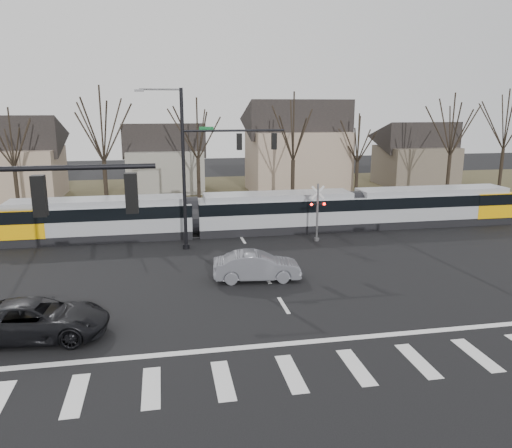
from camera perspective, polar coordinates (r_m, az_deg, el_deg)
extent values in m
plane|color=black|center=(21.97, 4.44, -11.23)|extent=(140.00, 140.00, 0.00)
cube|color=#38331E|center=(52.34, -4.68, 3.27)|extent=(140.00, 28.00, 0.01)
cube|color=silver|center=(18.04, -19.90, -17.89)|extent=(0.60, 2.60, 0.01)
cube|color=silver|center=(17.79, -11.88, -17.80)|extent=(0.60, 2.60, 0.01)
cube|color=silver|center=(17.86, -3.79, -17.38)|extent=(0.60, 2.60, 0.01)
cube|color=silver|center=(18.25, 4.04, -16.66)|extent=(0.60, 2.60, 0.01)
cube|color=silver|center=(18.94, 11.36, -15.72)|extent=(0.60, 2.60, 0.01)
cube|color=silver|center=(19.89, 18.00, -14.64)|extent=(0.60, 2.60, 0.01)
cube|color=silver|center=(21.08, 23.91, -13.51)|extent=(0.60, 2.60, 0.01)
cube|color=silver|center=(20.41, 5.79, -13.27)|extent=(28.00, 0.35, 0.01)
cube|color=silver|center=(23.74, 3.18, -9.26)|extent=(0.18, 2.00, 0.01)
cube|color=silver|center=(27.38, 1.17, -6.11)|extent=(0.18, 2.00, 0.01)
cube|color=silver|center=(31.11, -0.34, -3.70)|extent=(0.18, 2.00, 0.01)
cube|color=silver|center=(34.90, -1.52, -1.80)|extent=(0.18, 2.00, 0.01)
cube|color=silver|center=(38.73, -2.47, -0.28)|extent=(0.18, 2.00, 0.01)
cube|color=silver|center=(42.59, -3.25, 0.96)|extent=(0.18, 2.00, 0.01)
cube|color=silver|center=(46.47, -3.89, 2.00)|extent=(0.18, 2.00, 0.01)
cube|color=silver|center=(50.38, -4.44, 2.88)|extent=(0.18, 2.00, 0.01)
cube|color=#59595E|center=(35.94, -1.80, -1.32)|extent=(90.00, 0.12, 0.06)
cube|color=#59595E|center=(37.28, -2.14, -0.78)|extent=(90.00, 0.12, 0.06)
cube|color=gray|center=(36.37, -17.58, 0.52)|extent=(12.84, 2.76, 2.88)
cube|color=black|center=(36.25, -17.64, 1.42)|extent=(12.86, 2.80, 0.84)
cube|color=#F1A907|center=(37.26, -24.98, 0.32)|extent=(3.16, 2.82, 1.93)
cube|color=gray|center=(37.03, 2.52, 1.36)|extent=(11.85, 2.76, 2.88)
cube|color=black|center=(36.91, 2.53, 2.25)|extent=(11.87, 2.80, 0.84)
cube|color=gray|center=(41.58, 19.33, 1.94)|extent=(12.84, 2.76, 2.88)
cube|color=black|center=(41.47, 19.40, 2.73)|extent=(12.86, 2.80, 0.84)
cube|color=#F1A907|center=(44.17, 24.80, 2.21)|extent=(3.16, 2.82, 1.93)
imported|color=slate|center=(26.78, 0.08, -4.84)|extent=(2.52, 4.96, 1.53)
imported|color=black|center=(22.18, -23.85, -9.94)|extent=(3.52, 6.09, 1.57)
cylinder|color=black|center=(13.78, -25.11, 5.75)|extent=(6.50, 0.14, 0.14)
cube|color=black|center=(13.79, -23.52, 2.96)|extent=(0.32, 0.32, 1.05)
sphere|color=#FF0C07|center=(13.75, -23.64, 4.31)|extent=(0.22, 0.22, 0.22)
cube|color=black|center=(13.47, -14.04, 3.45)|extent=(0.32, 0.32, 1.05)
sphere|color=#FF0C07|center=(13.42, -14.12, 4.83)|extent=(0.22, 0.22, 0.22)
cylinder|color=black|center=(32.04, -8.26, 6.00)|extent=(0.22, 0.22, 10.20)
cylinder|color=black|center=(33.03, -7.98, -2.55)|extent=(0.44, 0.44, 0.30)
cylinder|color=black|center=(32.12, -2.52, 10.62)|extent=(6.50, 0.14, 0.14)
cube|color=#0C5926|center=(31.91, -5.69, 10.82)|extent=(0.90, 0.03, 0.22)
cube|color=black|center=(32.21, -1.92, 9.38)|extent=(0.32, 0.32, 1.05)
sphere|color=#FF0C07|center=(32.19, -1.93, 9.97)|extent=(0.22, 0.22, 0.22)
cube|color=black|center=(32.64, 2.08, 9.43)|extent=(0.32, 0.32, 1.05)
sphere|color=#FF0C07|center=(32.62, 2.09, 10.01)|extent=(0.22, 0.22, 0.22)
cube|color=#59595B|center=(31.79, -13.22, 14.62)|extent=(0.55, 0.22, 0.14)
cylinder|color=#59595B|center=(34.43, 7.02, 1.31)|extent=(0.14, 0.14, 4.00)
cylinder|color=#59595B|center=(34.87, 6.94, -1.75)|extent=(0.36, 0.36, 0.20)
cube|color=silver|center=(34.17, 7.09, 3.60)|extent=(0.95, 0.04, 0.95)
cube|color=silver|center=(34.17, 7.09, 3.60)|extent=(0.95, 0.04, 0.95)
cube|color=black|center=(34.31, 7.05, 2.29)|extent=(1.00, 0.10, 0.12)
sphere|color=#FF0C07|center=(34.10, 6.37, 2.24)|extent=(0.18, 0.18, 0.18)
sphere|color=#FF0C07|center=(34.37, 7.81, 2.28)|extent=(0.18, 0.18, 0.18)
cube|color=gray|center=(55.64, -26.00, 5.17)|extent=(9.00, 8.00, 5.00)
cube|color=gray|center=(55.69, -10.32, 6.04)|extent=(8.00, 7.00, 4.50)
cube|color=gray|center=(54.51, 4.66, 7.12)|extent=(10.00, 8.00, 6.50)
cube|color=brown|center=(62.06, 17.71, 6.36)|extent=(8.00, 7.00, 4.50)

